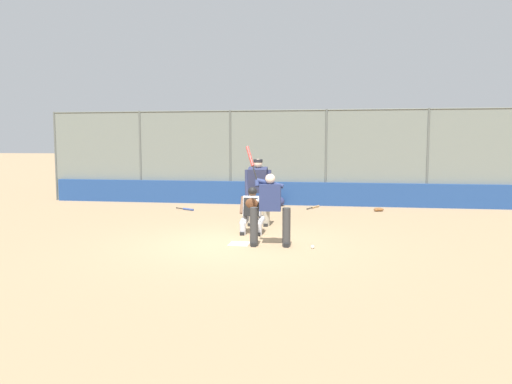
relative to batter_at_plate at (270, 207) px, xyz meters
name	(u,v)px	position (x,y,z in m)	size (l,w,h in m)	color
ground_plane	(239,244)	(0.69, -0.12, -0.85)	(160.00, 160.00, 0.00)	#9E7F5B
home_plate_marker	(239,244)	(0.69, -0.12, -0.84)	(0.43, 0.43, 0.01)	white
backstop_fence	(277,155)	(0.69, -7.19, 0.92)	(17.16, 0.08, 3.36)	#515651
padding_wall	(277,193)	(0.69, -7.09, -0.44)	(16.74, 0.18, 0.81)	navy
bleachers_beyond	(369,183)	(-2.68, -10.05, -0.26)	(11.96, 3.05, 1.80)	slate
batter_at_plate	(270,207)	(0.00, 0.00, 0.00)	(1.04, 0.60, 2.14)	#333333
catcher_behind_plate	(252,210)	(0.61, -1.36, -0.26)	(0.60, 0.70, 1.14)	#B7B7BC
umpire_home	(258,190)	(0.64, -2.48, 0.11)	(0.73, 0.44, 1.78)	gray
spare_bat_near_backstop	(315,207)	(-0.68, -6.42, -0.81)	(0.40, 0.86, 0.07)	black
spare_bat_by_padding	(187,209)	(3.43, -5.20, -0.81)	(0.73, 0.45, 0.07)	black
fielding_glove_on_dirt	(378,210)	(-2.75, -5.92, -0.79)	(0.32, 0.24, 0.12)	brown
baseball_loose	(313,247)	(-0.92, 0.11, -0.81)	(0.07, 0.07, 0.07)	white
equipment_bag_dugout_side	(266,201)	(1.02, -6.71, -0.68)	(1.29, 0.33, 0.33)	navy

